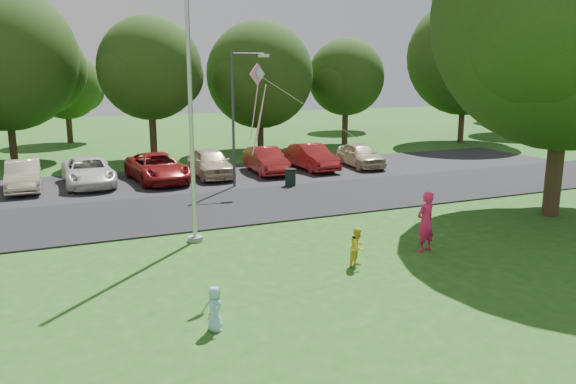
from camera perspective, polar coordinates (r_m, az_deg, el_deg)
name	(u,v)px	position (r m, az deg, el deg)	size (l,w,h in m)	color
ground	(367,276)	(15.59, 8.04, -8.44)	(120.00, 120.00, 0.00)	#1F5315
park_road	(254,204)	(23.38, -3.48, -1.25)	(60.00, 6.00, 0.06)	black
parking_strip	(211,178)	(29.45, -7.81, 1.46)	(42.00, 7.00, 0.06)	black
flagpole	(191,113)	(17.94, -9.85, 7.88)	(0.50, 0.50, 10.00)	#B7BABF
street_lamp	(238,107)	(26.46, -5.08, 8.64)	(1.79, 0.40, 6.39)	#3F3F44
trash_can	(290,178)	(26.94, 0.25, 1.46)	(0.55, 0.55, 0.87)	black
big_tree	(570,21)	(23.29, 26.71, 15.28)	(10.37, 9.87, 12.42)	#332316
tree_row	(196,67)	(37.79, -9.38, 12.43)	(64.35, 11.94, 10.88)	#332316
horizon_trees	(196,85)	(47.76, -9.29, 10.67)	(77.46, 7.20, 7.02)	#332316
parked_cars	(199,164)	(29.18, -9.00, 2.78)	(19.33, 5.35, 1.48)	#C6B793
woman	(426,222)	(17.72, 13.80, -2.95)	(0.68, 0.45, 1.88)	#DF1D57
child_yellow	(358,247)	(16.13, 7.09, -5.55)	(0.55, 0.43, 1.14)	yellow
child_blue	(215,309)	(12.33, -7.46, -11.66)	(0.49, 0.32, 1.00)	#8BBFD6
kite	(263,94)	(15.21, -2.59, 9.93)	(5.46, 0.92, 3.54)	pink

